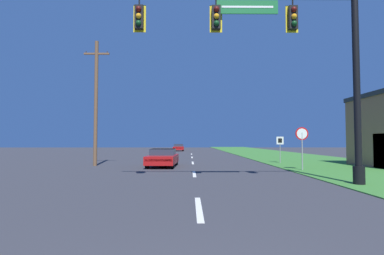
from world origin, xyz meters
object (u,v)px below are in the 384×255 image
at_px(route_sign_post, 280,144).
at_px(utility_pole_near, 96,101).
at_px(far_car, 179,147).
at_px(stop_sign, 302,139).
at_px(signal_mast, 290,52).
at_px(car_ahead, 163,158).

bearing_deg(route_sign_post, utility_pole_near, -170.74).
xyz_separation_m(far_car, route_sign_post, (8.99, -29.39, 0.92)).
distance_m(route_sign_post, utility_pole_near, 14.16).
bearing_deg(stop_sign, utility_pole_near, 165.25).
xyz_separation_m(signal_mast, stop_sign, (2.61, 5.81, -3.40)).
distance_m(far_car, stop_sign, 36.15).
distance_m(stop_sign, utility_pole_near, 13.94).
bearing_deg(signal_mast, route_sign_post, 75.22).
bearing_deg(car_ahead, stop_sign, -18.50).
xyz_separation_m(route_sign_post, utility_pole_near, (-13.65, -2.23, 3.04)).
bearing_deg(utility_pole_near, route_sign_post, 9.26).
xyz_separation_m(car_ahead, stop_sign, (8.43, -2.82, 1.26)).
height_order(car_ahead, stop_sign, stop_sign).
distance_m(far_car, utility_pole_near, 32.20).
bearing_deg(far_car, signal_mast, -81.72).
distance_m(far_car, route_sign_post, 30.75).
xyz_separation_m(far_car, stop_sign, (8.57, -35.10, 1.26)).
xyz_separation_m(signal_mast, utility_pole_near, (-10.61, 9.29, -0.70)).
height_order(signal_mast, route_sign_post, signal_mast).
relative_size(signal_mast, car_ahead, 2.30).
xyz_separation_m(signal_mast, route_sign_post, (3.04, 11.52, -3.74)).
height_order(far_car, route_sign_post, route_sign_post).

